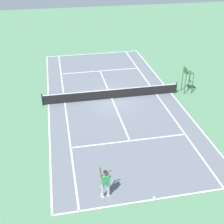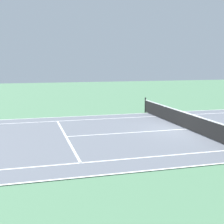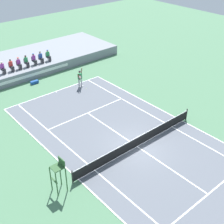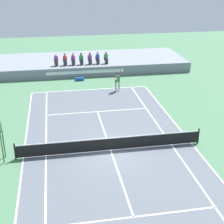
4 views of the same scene
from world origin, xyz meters
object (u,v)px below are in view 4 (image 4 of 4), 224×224
(tennis_player, at_px, (117,81))
(spectator_seated_5, at_px, (98,58))
(spectator_seated_4, at_px, (90,59))
(equipment_bag, at_px, (80,79))
(tennis_ball, at_px, (121,93))
(spectator_seated_2, at_px, (73,59))
(spectator_seated_1, at_px, (65,60))
(spectator_seated_6, at_px, (106,58))
(spectator_seated_3, at_px, (81,59))
(spectator_seated_0, at_px, (56,60))

(tennis_player, bearing_deg, spectator_seated_5, 99.73)
(spectator_seated_4, relative_size, equipment_bag, 1.40)
(tennis_player, distance_m, tennis_ball, 1.23)
(spectator_seated_2, height_order, tennis_player, spectator_seated_2)
(spectator_seated_2, height_order, equipment_bag, spectator_seated_2)
(tennis_ball, distance_m, equipment_bag, 5.75)
(spectator_seated_1, bearing_deg, spectator_seated_6, 0.00)
(tennis_player, bearing_deg, equipment_bag, 130.74)
(spectator_seated_2, distance_m, equipment_bag, 2.77)
(equipment_bag, bearing_deg, spectator_seated_5, 45.24)
(spectator_seated_3, distance_m, equipment_bag, 2.78)
(spectator_seated_1, bearing_deg, spectator_seated_2, 0.00)
(spectator_seated_2, relative_size, spectator_seated_4, 1.00)
(equipment_bag, bearing_deg, tennis_player, -49.26)
(spectator_seated_2, xyz_separation_m, spectator_seated_5, (2.68, 0.00, 0.00))
(spectator_seated_0, bearing_deg, spectator_seated_4, 0.00)
(spectator_seated_0, height_order, tennis_player, spectator_seated_0)
(spectator_seated_1, relative_size, tennis_ball, 18.60)
(spectator_seated_2, bearing_deg, equipment_bag, -79.29)
(spectator_seated_0, relative_size, tennis_player, 0.61)
(spectator_seated_1, height_order, equipment_bag, spectator_seated_1)
(spectator_seated_2, height_order, tennis_ball, spectator_seated_2)
(tennis_ball, bearing_deg, spectator_seated_3, 113.87)
(spectator_seated_0, height_order, spectator_seated_5, same)
(spectator_seated_5, xyz_separation_m, tennis_ball, (1.23, -6.84, -1.67))
(spectator_seated_3, distance_m, tennis_player, 6.75)
(spectator_seated_1, height_order, spectator_seated_5, same)
(tennis_ball, bearing_deg, spectator_seated_2, 119.77)
(spectator_seated_4, xyz_separation_m, spectator_seated_5, (0.85, 0.00, 0.00))
(spectator_seated_5, bearing_deg, spectator_seated_0, 180.00)
(spectator_seated_3, xyz_separation_m, spectator_seated_5, (1.79, 0.00, 0.00))
(equipment_bag, bearing_deg, spectator_seated_1, 120.08)
(spectator_seated_0, bearing_deg, spectator_seated_3, 0.00)
(spectator_seated_0, xyz_separation_m, spectator_seated_2, (1.83, 0.00, 0.00))
(spectator_seated_4, bearing_deg, equipment_bag, -121.58)
(spectator_seated_2, bearing_deg, spectator_seated_3, 0.00)
(spectator_seated_1, height_order, tennis_ball, spectator_seated_1)
(spectator_seated_2, relative_size, equipment_bag, 1.40)
(spectator_seated_5, relative_size, equipment_bag, 1.40)
(spectator_seated_1, xyz_separation_m, spectator_seated_6, (4.50, 0.00, 0.00))
(spectator_seated_2, bearing_deg, spectator_seated_4, 0.00)
(spectator_seated_1, distance_m, spectator_seated_6, 4.50)
(spectator_seated_6, xyz_separation_m, tennis_player, (0.10, -6.09, -0.71))
(spectator_seated_4, relative_size, tennis_player, 0.61)
(spectator_seated_2, bearing_deg, spectator_seated_1, 180.00)
(spectator_seated_0, xyz_separation_m, spectator_seated_6, (5.45, 0.00, 0.00))
(tennis_player, bearing_deg, spectator_seated_2, 121.43)
(spectator_seated_5, bearing_deg, spectator_seated_2, 180.00)
(spectator_seated_5, xyz_separation_m, equipment_bag, (-2.25, -2.27, -1.54))
(spectator_seated_1, relative_size, equipment_bag, 1.40)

